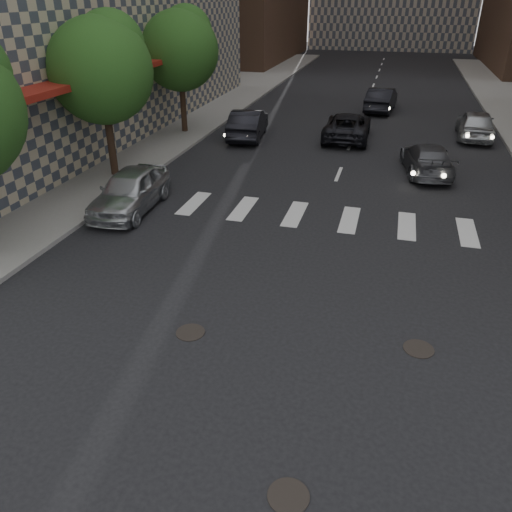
% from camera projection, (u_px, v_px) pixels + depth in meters
% --- Properties ---
extents(ground, '(160.00, 160.00, 0.00)m').
position_uv_depth(ground, '(257.00, 381.00, 10.52)').
color(ground, black).
rests_on(ground, ground).
extents(sidewalk_left, '(13.00, 80.00, 0.15)m').
position_uv_depth(sidewalk_left, '(116.00, 123.00, 30.91)').
color(sidewalk_left, gray).
rests_on(sidewalk_left, ground).
extents(tree_b, '(4.20, 4.20, 6.60)m').
position_uv_depth(tree_b, '(103.00, 65.00, 20.04)').
color(tree_b, '#382619').
rests_on(tree_b, sidewalk_left).
extents(tree_c, '(4.20, 4.20, 6.60)m').
position_uv_depth(tree_c, '(181.00, 47.00, 26.85)').
color(tree_c, '#382619').
rests_on(tree_c, sidewalk_left).
extents(manhole_a, '(0.70, 0.70, 0.02)m').
position_uv_depth(manhole_a, '(288.00, 496.00, 8.11)').
color(manhole_a, black).
rests_on(manhole_a, ground).
extents(manhole_b, '(0.70, 0.70, 0.02)m').
position_uv_depth(manhole_b, '(190.00, 332.00, 12.01)').
color(manhole_b, black).
rests_on(manhole_b, ground).
extents(manhole_c, '(0.70, 0.70, 0.02)m').
position_uv_depth(manhole_c, '(419.00, 349.00, 11.45)').
color(manhole_c, black).
rests_on(manhole_c, ground).
extents(silver_sedan, '(2.06, 4.59, 1.53)m').
position_uv_depth(silver_sedan, '(130.00, 190.00, 18.45)').
color(silver_sedan, '#BABDC1').
rests_on(silver_sedan, ground).
extents(traffic_car_a, '(2.22, 4.93, 1.57)m').
position_uv_depth(traffic_car_a, '(248.00, 124.00, 27.66)').
color(traffic_car_a, black).
rests_on(traffic_car_a, ground).
extents(traffic_car_b, '(2.49, 4.81, 1.33)m').
position_uv_depth(traffic_car_b, '(427.00, 159.00, 22.27)').
color(traffic_car_b, '#4E4F55').
rests_on(traffic_car_b, ground).
extents(traffic_car_c, '(2.48, 5.19, 1.43)m').
position_uv_depth(traffic_car_c, '(347.00, 126.00, 27.44)').
color(traffic_car_c, black).
rests_on(traffic_car_c, ground).
extents(traffic_car_d, '(2.03, 4.68, 1.57)m').
position_uv_depth(traffic_car_d, '(476.00, 124.00, 27.58)').
color(traffic_car_d, '#ACAFB3').
rests_on(traffic_car_d, ground).
extents(traffic_car_e, '(2.09, 4.88, 1.56)m').
position_uv_depth(traffic_car_e, '(381.00, 99.00, 33.93)').
color(traffic_car_e, black).
rests_on(traffic_car_e, ground).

